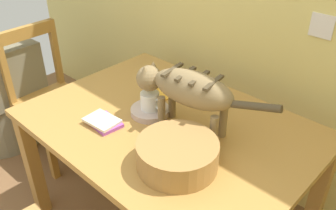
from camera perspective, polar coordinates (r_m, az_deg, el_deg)
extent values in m
cube|color=white|center=(1.89, 23.13, 11.40)|extent=(0.11, 0.01, 0.11)
cube|color=#B2813F|center=(1.75, 0.00, -3.27)|extent=(1.37, 0.98, 0.03)
cube|color=#A3773A|center=(1.78, 0.00, -4.65)|extent=(1.29, 0.90, 0.07)
cube|color=#B2813F|center=(2.20, -20.61, -9.07)|extent=(0.07, 0.07, 0.69)
cube|color=#B2813F|center=(2.58, -3.48, -0.14)|extent=(0.07, 0.07, 0.69)
cube|color=#B2813F|center=(2.05, 22.57, -13.21)|extent=(0.07, 0.07, 0.69)
ellipsoid|color=olive|center=(1.57, 3.88, 2.50)|extent=(0.41, 0.21, 0.16)
cube|color=#4B3E29|center=(1.50, 7.18, 3.51)|extent=(0.04, 0.15, 0.01)
cube|color=#4B3E29|center=(1.53, 4.91, 4.23)|extent=(0.04, 0.15, 0.01)
cube|color=#4B3E29|center=(1.56, 2.73, 4.92)|extent=(0.04, 0.15, 0.01)
cube|color=#4B3E29|center=(1.59, 0.63, 5.58)|extent=(0.04, 0.15, 0.01)
cylinder|color=olive|center=(1.68, -1.08, -1.02)|extent=(0.04, 0.04, 0.15)
cylinder|color=olive|center=(1.74, 0.61, 0.26)|extent=(0.04, 0.04, 0.15)
cylinder|color=olive|center=(1.56, 7.17, -4.19)|extent=(0.04, 0.04, 0.15)
cylinder|color=olive|center=(1.63, 8.66, -2.68)|extent=(0.04, 0.04, 0.15)
sphere|color=olive|center=(1.70, -3.05, 4.22)|extent=(0.12, 0.12, 0.12)
cone|color=olive|center=(1.65, -3.83, 5.37)|extent=(0.04, 0.04, 0.05)
cone|color=olive|center=(1.70, -2.40, 6.22)|extent=(0.04, 0.04, 0.05)
cylinder|color=#4B3E29|center=(1.46, 13.68, -0.25)|extent=(0.21, 0.06, 0.08)
cylinder|color=#C1ABA4|center=(1.79, -2.89, -0.98)|extent=(0.19, 0.19, 0.03)
cylinder|color=white|center=(1.76, -2.94, 0.64)|extent=(0.09, 0.09, 0.09)
torus|color=white|center=(1.72, -1.59, 0.07)|extent=(0.06, 0.01, 0.06)
cube|color=gold|center=(2.06, -0.49, 3.29)|extent=(0.34, 0.28, 0.01)
cube|color=purple|center=(1.75, -10.05, -2.83)|extent=(0.17, 0.13, 0.02)
cube|color=silver|center=(1.74, -10.47, -2.43)|extent=(0.17, 0.13, 0.01)
cylinder|color=#A57942|center=(1.46, 1.44, -7.87)|extent=(0.33, 0.33, 0.12)
cylinder|color=#4A361D|center=(1.45, 1.44, -7.69)|extent=(0.27, 0.27, 0.10)
cube|color=#AF7D38|center=(2.58, -17.63, 0.25)|extent=(0.43, 0.43, 0.04)
cube|color=#AF7D38|center=(2.54, -21.70, 10.61)|extent=(0.05, 0.42, 0.08)
cube|color=#AF7D38|center=(2.70, -17.39, 7.97)|extent=(0.04, 0.04, 0.48)
cube|color=#AF7D38|center=(2.54, -24.47, 5.03)|extent=(0.04, 0.04, 0.48)
cube|color=#AF7D38|center=(2.65, -11.26, -3.64)|extent=(0.04, 0.04, 0.40)
cube|color=#AF7D38|center=(2.49, -18.02, -7.32)|extent=(0.04, 0.04, 0.40)
cube|color=#AF7D38|center=(2.91, -15.90, -0.71)|extent=(0.04, 0.04, 0.40)
cube|color=#AF7D38|center=(2.77, -22.22, -3.84)|extent=(0.04, 0.04, 0.40)
cylinder|color=#7A745C|center=(3.04, -24.91, -1.50)|extent=(0.60, 0.60, 0.38)
cube|color=#7A745C|center=(2.66, -24.44, 3.63)|extent=(0.14, 0.54, 0.40)
cube|color=#7A745C|center=(2.99, -22.00, 5.12)|extent=(0.42, 0.12, 0.20)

